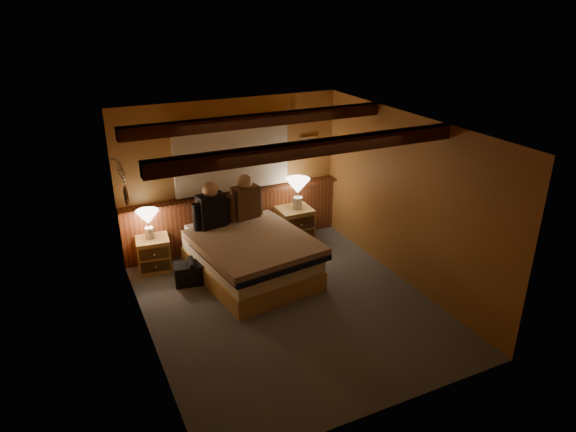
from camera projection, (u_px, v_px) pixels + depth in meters
floor at (289, 305)px, 6.83m from camera, size 4.20×4.20×0.00m
ceiling at (289, 128)px, 5.90m from camera, size 4.20×4.20×0.00m
wall_back at (232, 175)px, 8.11m from camera, size 3.60×0.00×3.60m
wall_left at (142, 252)px, 5.65m from camera, size 0.00×4.20×4.20m
wall_right at (406, 201)px, 7.08m from camera, size 0.00×4.20×4.20m
wall_front at (389, 308)px, 4.62m from camera, size 3.60×0.00×3.60m
wainscot at (235, 218)px, 8.34m from camera, size 3.60×0.23×0.94m
curtain_window at (232, 156)px, 7.93m from camera, size 2.18×0.09×1.11m
ceiling_beams at (283, 133)px, 6.06m from camera, size 3.60×1.65×0.16m
coat_rail at (121, 170)px, 6.81m from camera, size 0.05×0.55×0.24m
framed_print at (308, 144)px, 8.49m from camera, size 0.30×0.04×0.25m
bed at (251, 256)px, 7.41m from camera, size 1.70×2.07×0.65m
nightstand_left at (154, 254)px, 7.65m from camera, size 0.52×0.48×0.52m
nightstand_right at (295, 225)px, 8.52m from camera, size 0.55×0.50×0.60m
lamp_left at (148, 219)px, 7.45m from camera, size 0.33×0.33×0.43m
lamp_right at (298, 188)px, 8.26m from camera, size 0.39×0.39×0.51m
person_left at (211, 208)px, 7.52m from camera, size 0.59×0.29×0.72m
person_right at (245, 200)px, 7.83m from camera, size 0.59×0.30×0.72m
duffel_bag at (192, 273)px, 7.34m from camera, size 0.54×0.38×0.36m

